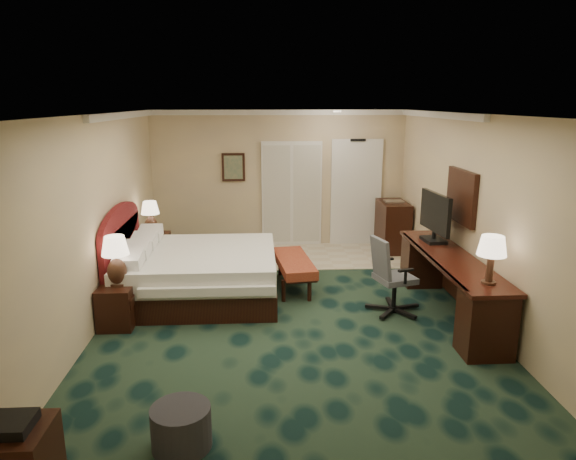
{
  "coord_description": "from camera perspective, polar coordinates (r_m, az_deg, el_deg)",
  "views": [
    {
      "loc": [
        -0.4,
        -6.4,
        2.86
      ],
      "look_at": [
        -0.0,
        0.6,
        1.09
      ],
      "focal_mm": 32.0,
      "sensor_mm": 36.0,
      "label": 1
    }
  ],
  "objects": [
    {
      "name": "floor",
      "position": [
        7.02,
        0.29,
        -9.9
      ],
      "size": [
        5.0,
        7.5,
        0.0
      ],
      "primitive_type": "cube",
      "color": "black",
      "rests_on": "ground"
    },
    {
      "name": "ceiling",
      "position": [
        6.41,
        0.32,
        12.71
      ],
      "size": [
        5.0,
        7.5,
        0.0
      ],
      "primitive_type": "cube",
      "color": "silver",
      "rests_on": "wall_back"
    },
    {
      "name": "wall_back",
      "position": [
        10.27,
        -1.0,
        5.67
      ],
      "size": [
        5.0,
        0.0,
        2.7
      ],
      "primitive_type": "cube",
      "color": "tan",
      "rests_on": "ground"
    },
    {
      "name": "wall_front",
      "position": [
        3.07,
        4.8,
        -15.28
      ],
      "size": [
        5.0,
        0.0,
        2.7
      ],
      "primitive_type": "cube",
      "color": "tan",
      "rests_on": "ground"
    },
    {
      "name": "wall_left",
      "position": [
        6.9,
        -20.89,
        0.56
      ],
      "size": [
        0.0,
        7.5,
        2.7
      ],
      "primitive_type": "cube",
      "color": "tan",
      "rests_on": "ground"
    },
    {
      "name": "wall_right",
      "position": [
        7.18,
        20.63,
        1.09
      ],
      "size": [
        0.0,
        7.5,
        2.7
      ],
      "primitive_type": "cube",
      "color": "tan",
      "rests_on": "ground"
    },
    {
      "name": "crown_molding",
      "position": [
        6.42,
        0.32,
        12.27
      ],
      "size": [
        5.0,
        7.5,
        0.1
      ],
      "primitive_type": null,
      "color": "white",
      "rests_on": "wall_back"
    },
    {
      "name": "tile_patch",
      "position": [
        9.81,
        4.5,
        -2.82
      ],
      "size": [
        3.2,
        1.7,
        0.01
      ],
      "primitive_type": "cube",
      "color": "beige",
      "rests_on": "ground"
    },
    {
      "name": "headboard",
      "position": [
        7.97,
        -17.97,
        -2.29
      ],
      "size": [
        0.12,
        2.0,
        1.4
      ],
      "primitive_type": null,
      "color": "#4D090F",
      "rests_on": "ground"
    },
    {
      "name": "entry_door",
      "position": [
        10.46,
        7.55,
        4.04
      ],
      "size": [
        1.02,
        0.06,
        2.18
      ],
      "primitive_type": "cube",
      "color": "white",
      "rests_on": "ground"
    },
    {
      "name": "closet_doors",
      "position": [
        10.29,
        0.41,
        4.0
      ],
      "size": [
        1.2,
        0.06,
        2.1
      ],
      "primitive_type": "cube",
      "color": "#BCBAA4",
      "rests_on": "ground"
    },
    {
      "name": "wall_art",
      "position": [
        10.2,
        -6.09,
        6.95
      ],
      "size": [
        0.45,
        0.06,
        0.55
      ],
      "primitive_type": "cube",
      "color": "#42624F",
      "rests_on": "wall_back"
    },
    {
      "name": "wall_mirror",
      "position": [
        7.67,
        18.71,
        3.56
      ],
      "size": [
        0.05,
        0.95,
        0.75
      ],
      "primitive_type": "cube",
      "color": "white",
      "rests_on": "wall_right"
    },
    {
      "name": "bed",
      "position": [
        7.8,
        -9.67,
        -4.83
      ],
      "size": [
        2.22,
        2.06,
        0.7
      ],
      "primitive_type": "cube",
      "color": "white",
      "rests_on": "ground"
    },
    {
      "name": "nightstand_near",
      "position": [
        7.08,
        -18.45,
        -8.05
      ],
      "size": [
        0.44,
        0.5,
        0.55
      ],
      "primitive_type": "cube",
      "color": "black",
      "rests_on": "ground"
    },
    {
      "name": "nightstand_far",
      "position": [
        9.22,
        -14.6,
        -2.38
      ],
      "size": [
        0.5,
        0.57,
        0.62
      ],
      "primitive_type": "cube",
      "color": "black",
      "rests_on": "ground"
    },
    {
      "name": "lamp_near",
      "position": [
        6.92,
        -18.55,
        -3.27
      ],
      "size": [
        0.42,
        0.42,
        0.66
      ],
      "primitive_type": null,
      "rotation": [
        0.0,
        0.0,
        0.23
      ],
      "color": "black",
      "rests_on": "nightstand_near"
    },
    {
      "name": "lamp_far",
      "position": [
        9.1,
        -15.02,
        1.3
      ],
      "size": [
        0.32,
        0.32,
        0.58
      ],
      "primitive_type": null,
      "rotation": [
        0.0,
        0.0,
        -0.03
      ],
      "color": "black",
      "rests_on": "nightstand_far"
    },
    {
      "name": "bed_bench",
      "position": [
        8.1,
        0.65,
        -4.78
      ],
      "size": [
        0.64,
        1.44,
        0.47
      ],
      "primitive_type": "cube",
      "rotation": [
        0.0,
        0.0,
        0.12
      ],
      "color": "maroon",
      "rests_on": "ground"
    },
    {
      "name": "ottoman",
      "position": [
        4.73,
        -11.79,
        -20.65
      ],
      "size": [
        0.57,
        0.57,
        0.36
      ],
      "primitive_type": "cylinder",
      "rotation": [
        0.0,
        0.0,
        0.12
      ],
      "color": "#292830",
      "rests_on": "ground"
    },
    {
      "name": "desk",
      "position": [
        7.38,
        17.43,
        -5.9
      ],
      "size": [
        0.62,
        2.87,
        0.83
      ],
      "primitive_type": "cube",
      "color": "black",
      "rests_on": "ground"
    },
    {
      "name": "tv",
      "position": [
        7.85,
        16.01,
        1.34
      ],
      "size": [
        0.16,
        0.94,
        0.73
      ],
      "primitive_type": "cube",
      "rotation": [
        0.0,
        0.0,
        0.08
      ],
      "color": "black",
      "rests_on": "desk"
    },
    {
      "name": "desk_lamp",
      "position": [
        6.25,
        21.62,
        -3.08
      ],
      "size": [
        0.37,
        0.37,
        0.58
      ],
      "primitive_type": null,
      "rotation": [
        0.0,
        0.0,
        -0.14
      ],
      "color": "black",
      "rests_on": "desk"
    },
    {
      "name": "desk_chair",
      "position": [
        7.22,
        11.82,
        -4.9
      ],
      "size": [
        0.77,
        0.74,
        1.08
      ],
      "primitive_type": null,
      "rotation": [
        0.0,
        0.0,
        0.28
      ],
      "color": "#42434C",
      "rests_on": "ground"
    },
    {
      "name": "minibar",
      "position": [
        10.22,
        11.54,
        0.4
      ],
      "size": [
        0.51,
        0.92,
        0.97
      ],
      "primitive_type": "cube",
      "color": "black",
      "rests_on": "ground"
    }
  ]
}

